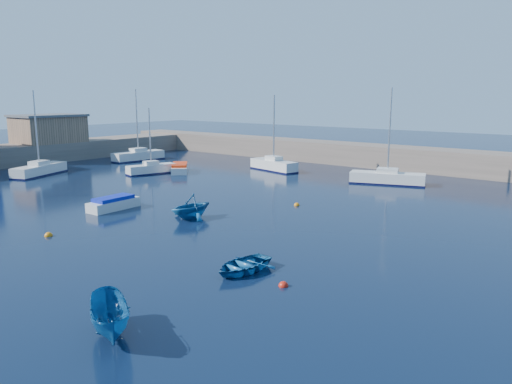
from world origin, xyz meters
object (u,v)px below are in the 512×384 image
Objects in this scene: sailboat_3 at (151,169)px; motorboat_2 at (180,168)px; dinghy_right at (111,318)px; sailboat_2 at (39,169)px; dinghy_center at (243,265)px; sailboat_4 at (138,156)px; brick_shed_a at (49,130)px; dinghy_left at (191,206)px; sailboat_6 at (387,178)px; motorboat_1 at (114,203)px; sailboat_5 at (274,165)px.

sailboat_3 is 1.56× the size of motorboat_2.
sailboat_2 is at bearing 95.69° from dinghy_right.
dinghy_center is (36.92, -9.21, -0.27)m from sailboat_2.
sailboat_4 reaches higher than dinghy_center.
brick_shed_a is 0.86× the size of sailboat_4.
sailboat_6 is at bearing 82.57° from dinghy_left.
dinghy_center is (26.63, -20.30, -0.12)m from motorboat_2.
motorboat_2 is 33.49m from dinghy_center.
sailboat_6 is (31.88, 18.64, -0.00)m from sailboat_2.
sailboat_2 is at bearing -121.71° from sailboat_3.
sailboat_3 reaches higher than motorboat_1.
sailboat_6 reaches higher than motorboat_2.
sailboat_5 is 0.93× the size of sailboat_6.
brick_shed_a is 1.11× the size of sailboat_3.
brick_shed_a reaches higher than motorboat_2.
brick_shed_a is 0.86× the size of sailboat_6.
motorboat_1 is 0.89× the size of motorboat_2.
sailboat_4 reaches higher than brick_shed_a.
brick_shed_a is 0.88× the size of sailboat_2.
dinghy_right is at bearing -83.12° from dinghy_center.
dinghy_center is at bearing -26.16° from dinghy_left.
sailboat_5 is at bearing 59.06° from dinghy_right.
sailboat_2 is 2.71× the size of dinghy_left.
sailboat_4 is at bearing 38.86° from brick_shed_a.
sailboat_3 is at bearing 19.97° from sailboat_2.
sailboat_2 reaches higher than brick_shed_a.
sailboat_2 is 41.33m from dinghy_right.
sailboat_5 is 2.57× the size of dinghy_left.
sailboat_5 is at bearing 70.73° from sailboat_6.
dinghy_right is (37.54, -17.28, 0.08)m from sailboat_2.
dinghy_left is (-9.90, 6.01, 0.53)m from dinghy_center.
sailboat_3 is at bearing 78.84° from dinghy_right.
sailboat_3 is 3.22m from motorboat_2.
dinghy_center is (5.04, -27.85, -0.27)m from sailboat_6.
sailboat_6 is 36.36m from dinghy_right.
sailboat_2 reaches higher than motorboat_1.
dinghy_right is at bearing -26.96° from brick_shed_a.
dinghy_left reaches higher than motorboat_1.
sailboat_3 is 33.17m from dinghy_center.
dinghy_center is (19.06, -27.94, -0.32)m from sailboat_5.
dinghy_left is (16.73, -14.29, 0.41)m from motorboat_2.
dinghy_right is (17.19, -12.34, 0.23)m from motorboat_1.
motorboat_1 is (-11.53, -23.57, -0.15)m from sailboat_6.
sailboat_3 is 21.60m from dinghy_left.
dinghy_center is at bearing -37.50° from sailboat_2.
motorboat_1 reaches higher than dinghy_center.
motorboat_2 is at bearing 74.26° from dinghy_right.
brick_shed_a is 2.20× the size of dinghy_right.
sailboat_3 is 2.14× the size of dinghy_center.
sailboat_4 reaches higher than motorboat_1.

